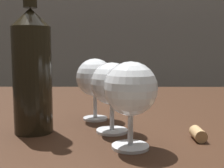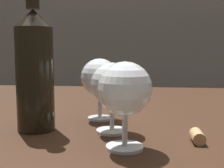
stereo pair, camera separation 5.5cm
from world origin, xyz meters
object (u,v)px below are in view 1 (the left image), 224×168
at_px(wine_glass_rose, 95,78).
at_px(cork, 198,134).
at_px(wine_bottle, 32,68).
at_px(wine_glass_pinot, 112,86).
at_px(wine_glass_port, 131,90).

bearing_deg(wine_glass_rose, cork, -37.82).
bearing_deg(wine_bottle, wine_glass_pinot, 0.39).
relative_size(wine_glass_rose, wine_bottle, 0.45).
distance_m(wine_glass_rose, cork, 0.26).
height_order(wine_bottle, cork, wine_bottle).
bearing_deg(cork, wine_glass_pinot, 162.58).
xyz_separation_m(wine_glass_port, wine_bottle, (-0.18, 0.09, 0.03)).
bearing_deg(wine_bottle, cork, -8.77).
bearing_deg(wine_glass_rose, wine_glass_port, -70.03).
height_order(wine_glass_rose, cork, wine_glass_rose).
bearing_deg(wine_glass_port, wine_bottle, 153.65).
relative_size(wine_glass_port, wine_bottle, 0.46).
bearing_deg(cork, wine_bottle, 171.23).
height_order(wine_glass_pinot, cork, wine_glass_pinot).
bearing_deg(wine_bottle, wine_glass_port, -26.35).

